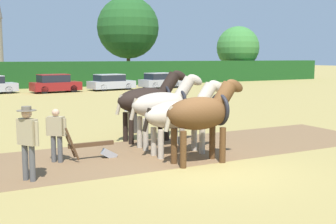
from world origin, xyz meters
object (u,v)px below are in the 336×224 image
(plow, at_px, (96,148))
(farmer_at_plow, at_px, (56,132))
(parked_car_center, at_px, (111,82))
(parked_car_center_right, at_px, (160,81))
(draft_horse_trail_left, at_px, (164,105))
(parked_car_center_left, at_px, (55,84))
(draft_horse_lead_left, at_px, (202,113))
(draft_horse_trail_right, at_px, (149,100))
(farmer_beside_team, at_px, (132,108))
(tree_center_left, at_px, (128,28))
(draft_horse_lead_right, at_px, (182,114))
(farmer_onlooker_left, at_px, (28,137))
(tree_center, at_px, (238,48))

(plow, xyz_separation_m, farmer_at_plow, (-1.09, 0.15, 0.55))
(parked_car_center, xyz_separation_m, parked_car_center_right, (4.98, -0.11, 0.02))
(plow, bearing_deg, farmer_at_plow, 173.18)
(draft_horse_trail_left, bearing_deg, parked_car_center_left, 86.09)
(draft_horse_lead_left, distance_m, plow, 3.28)
(farmer_at_plow, bearing_deg, draft_horse_trail_left, -40.72)
(draft_horse_trail_right, height_order, farmer_beside_team, draft_horse_trail_right)
(tree_center_left, xyz_separation_m, plow, (-16.35, -35.68, -6.17))
(farmer_at_plow, bearing_deg, farmer_beside_team, -5.75)
(draft_horse_trail_left, relative_size, farmer_at_plow, 1.79)
(draft_horse_lead_right, bearing_deg, draft_horse_trail_left, 90.23)
(parked_car_center_right, bearing_deg, parked_car_center_left, 171.67)
(draft_horse_lead_left, relative_size, farmer_beside_team, 1.54)
(parked_car_center, bearing_deg, farmer_beside_team, -116.56)
(draft_horse_trail_right, bearing_deg, draft_horse_lead_left, -90.21)
(farmer_onlooker_left, bearing_deg, draft_horse_trail_left, -11.47)
(tree_center_left, distance_m, farmer_beside_team, 35.45)
(draft_horse_lead_left, height_order, draft_horse_lead_right, draft_horse_lead_left)
(farmer_at_plow, distance_m, farmer_onlooker_left, 1.83)
(farmer_onlooker_left, height_order, parked_car_center_right, farmer_onlooker_left)
(parked_car_center, bearing_deg, plow, -119.70)
(tree_center_left, height_order, parked_car_center, tree_center_left)
(draft_horse_trail_right, bearing_deg, parked_car_center_left, 85.88)
(plow, bearing_deg, parked_car_center_left, 80.29)
(draft_horse_lead_left, relative_size, farmer_at_plow, 1.72)
(plow, bearing_deg, farmer_beside_team, 53.19)
(draft_horse_trail_left, relative_size, farmer_beside_team, 1.61)
(farmer_onlooker_left, bearing_deg, farmer_at_plow, 21.91)
(draft_horse_trail_left, xyz_separation_m, farmer_onlooker_left, (-4.68, -1.87, -0.33))
(draft_horse_trail_right, distance_m, farmer_beside_team, 1.77)
(draft_horse_trail_right, xyz_separation_m, farmer_beside_team, (0.10, 1.71, -0.46))
(tree_center, height_order, plow, tree_center)
(draft_horse_lead_left, height_order, plow, draft_horse_lead_left)
(draft_horse_trail_right, xyz_separation_m, parked_car_center_left, (2.14, 22.59, -0.72))
(farmer_at_plow, relative_size, farmer_beside_team, 0.90)
(farmer_beside_team, distance_m, parked_car_center_left, 20.99)
(tree_center, xyz_separation_m, farmer_at_plow, (-32.35, -33.47, -3.36))
(tree_center, xyz_separation_m, farmer_onlooker_left, (-33.39, -34.96, -3.15))
(draft_horse_lead_left, relative_size, draft_horse_trail_left, 0.96)
(tree_center, height_order, draft_horse_trail_right, tree_center)
(plow, bearing_deg, tree_center, 48.37)
(plow, xyz_separation_m, farmer_onlooker_left, (-2.12, -1.33, 0.76))
(draft_horse_lead_right, xyz_separation_m, parked_car_center_left, (2.19, 24.97, -0.51))
(draft_horse_trail_right, relative_size, parked_car_center_left, 0.67)
(draft_horse_trail_right, xyz_separation_m, farmer_onlooker_left, (-4.71, -3.06, -0.38))
(farmer_beside_team, bearing_deg, draft_horse_lead_left, -134.01)
(farmer_onlooker_left, xyz_separation_m, parked_car_center, (11.94, 25.85, -0.38))
(tree_center, bearing_deg, draft_horse_lead_right, -129.97)
(draft_horse_lead_left, bearing_deg, parked_car_center, 75.75)
(tree_center, xyz_separation_m, farmer_beside_team, (-28.57, -30.20, -3.24))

